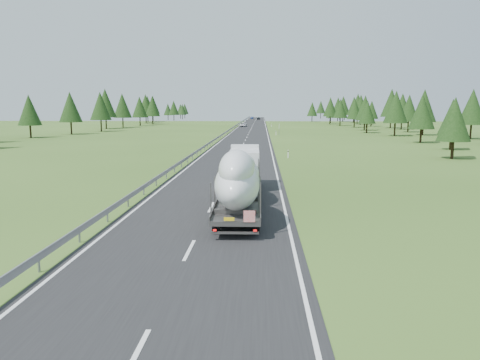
{
  "coord_description": "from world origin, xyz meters",
  "views": [
    {
      "loc": [
        3.13,
        -28.7,
        6.18
      ],
      "look_at": [
        1.83,
        -0.22,
        1.8
      ],
      "focal_mm": 35.0,
      "sensor_mm": 36.0,
      "label": 1
    }
  ],
  "objects_px": {
    "boat_truck": "(240,175)",
    "distant_car_blue": "(252,118)",
    "highway_sign": "(279,127)",
    "distant_van": "(243,125)",
    "distant_car_dark": "(258,118)"
  },
  "relations": [
    {
      "from": "distant_car_dark",
      "to": "distant_car_blue",
      "type": "distance_m",
      "value": 13.17
    },
    {
      "from": "distant_car_dark",
      "to": "highway_sign",
      "type": "bearing_deg",
      "value": -93.81
    },
    {
      "from": "boat_truck",
      "to": "distant_van",
      "type": "bearing_deg",
      "value": 92.22
    },
    {
      "from": "boat_truck",
      "to": "distant_van",
      "type": "xyz_separation_m",
      "value": [
        -5.02,
        129.59,
        -1.38
      ]
    },
    {
      "from": "highway_sign",
      "to": "distant_car_blue",
      "type": "distance_m",
      "value": 163.37
    },
    {
      "from": "distant_car_blue",
      "to": "distant_van",
      "type": "bearing_deg",
      "value": -86.12
    },
    {
      "from": "highway_sign",
      "to": "boat_truck",
      "type": "bearing_deg",
      "value": -93.85
    },
    {
      "from": "boat_truck",
      "to": "distant_car_blue",
      "type": "bearing_deg",
      "value": 90.98
    },
    {
      "from": "distant_van",
      "to": "distant_car_blue",
      "type": "xyz_separation_m",
      "value": [
        0.86,
        113.4,
        -0.0
      ]
    },
    {
      "from": "highway_sign",
      "to": "distant_car_blue",
      "type": "bearing_deg",
      "value": 93.34
    },
    {
      "from": "distant_van",
      "to": "highway_sign",
      "type": "bearing_deg",
      "value": -74.41
    },
    {
      "from": "distant_car_dark",
      "to": "distant_car_blue",
      "type": "height_order",
      "value": "distant_car_dark"
    },
    {
      "from": "boat_truck",
      "to": "distant_car_dark",
      "type": "distance_m",
      "value": 230.37
    },
    {
      "from": "highway_sign",
      "to": "distant_van",
      "type": "distance_m",
      "value": 50.78
    },
    {
      "from": "boat_truck",
      "to": "distant_car_dark",
      "type": "height_order",
      "value": "boat_truck"
    }
  ]
}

